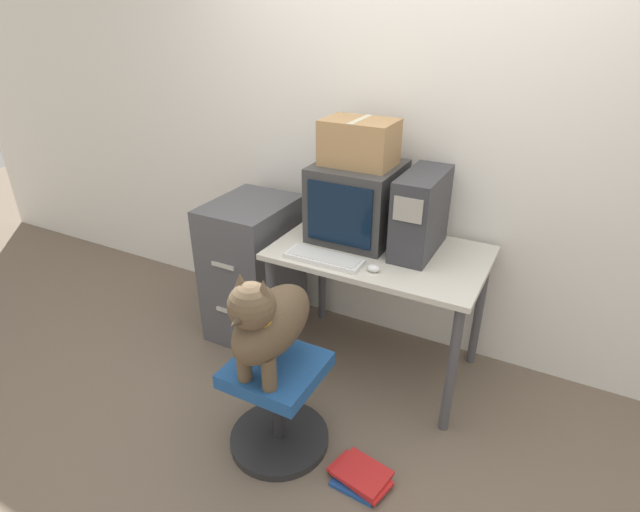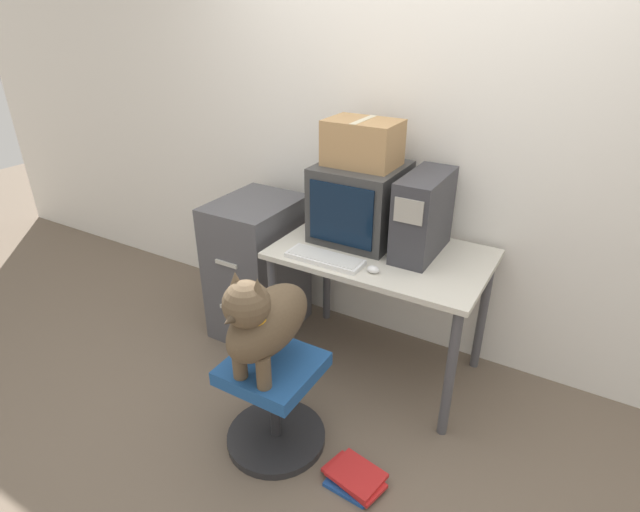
{
  "view_description": "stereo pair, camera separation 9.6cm",
  "coord_description": "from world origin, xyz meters",
  "px_view_note": "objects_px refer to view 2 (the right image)",
  "views": [
    {
      "loc": [
        0.85,
        -1.94,
        1.97
      ],
      "look_at": [
        -0.19,
        0.02,
        0.85
      ],
      "focal_mm": 28.0,
      "sensor_mm": 36.0,
      "label": 1
    },
    {
      "loc": [
        0.93,
        -1.89,
        1.97
      ],
      "look_at": [
        -0.19,
        0.02,
        0.85
      ],
      "focal_mm": 28.0,
      "sensor_mm": 36.0,
      "label": 2
    }
  ],
  "objects_px": {
    "crt_monitor": "(360,202)",
    "pc_tower": "(423,215)",
    "dog": "(264,319)",
    "cardboard_box": "(363,143)",
    "keyboard": "(325,258)",
    "filing_cabinet": "(258,267)",
    "office_chair": "(274,401)",
    "book_stack_floor": "(355,478)"
  },
  "relations": [
    {
      "from": "office_chair",
      "to": "pc_tower",
      "type": "bearing_deg",
      "value": 67.54
    },
    {
      "from": "dog",
      "to": "cardboard_box",
      "type": "relative_size",
      "value": 1.42
    },
    {
      "from": "office_chair",
      "to": "filing_cabinet",
      "type": "xyz_separation_m",
      "value": [
        -0.67,
        0.78,
        0.19
      ]
    },
    {
      "from": "keyboard",
      "to": "book_stack_floor",
      "type": "relative_size",
      "value": 1.35
    },
    {
      "from": "dog",
      "to": "filing_cabinet",
      "type": "xyz_separation_m",
      "value": [
        -0.67,
        0.82,
        -0.3
      ]
    },
    {
      "from": "filing_cabinet",
      "to": "office_chair",
      "type": "bearing_deg",
      "value": -49.35
    },
    {
      "from": "crt_monitor",
      "to": "office_chair",
      "type": "bearing_deg",
      "value": -89.28
    },
    {
      "from": "crt_monitor",
      "to": "book_stack_floor",
      "type": "xyz_separation_m",
      "value": [
        0.47,
        -0.92,
        -0.95
      ]
    },
    {
      "from": "pc_tower",
      "to": "office_chair",
      "type": "distance_m",
      "value": 1.2
    },
    {
      "from": "office_chair",
      "to": "book_stack_floor",
      "type": "distance_m",
      "value": 0.51
    },
    {
      "from": "book_stack_floor",
      "to": "dog",
      "type": "bearing_deg",
      "value": -177.89
    },
    {
      "from": "office_chair",
      "to": "keyboard",
      "type": "bearing_deg",
      "value": 93.02
    },
    {
      "from": "pc_tower",
      "to": "keyboard",
      "type": "xyz_separation_m",
      "value": [
        -0.39,
        -0.35,
        -0.2
      ]
    },
    {
      "from": "book_stack_floor",
      "to": "keyboard",
      "type": "bearing_deg",
      "value": 130.88
    },
    {
      "from": "filing_cabinet",
      "to": "cardboard_box",
      "type": "height_order",
      "value": "cardboard_box"
    },
    {
      "from": "filing_cabinet",
      "to": "cardboard_box",
      "type": "relative_size",
      "value": 2.37
    },
    {
      "from": "cardboard_box",
      "to": "book_stack_floor",
      "type": "xyz_separation_m",
      "value": [
        0.47,
        -0.92,
        -1.28
      ]
    },
    {
      "from": "crt_monitor",
      "to": "keyboard",
      "type": "distance_m",
      "value": 0.41
    },
    {
      "from": "crt_monitor",
      "to": "pc_tower",
      "type": "distance_m",
      "value": 0.37
    },
    {
      "from": "keyboard",
      "to": "filing_cabinet",
      "type": "bearing_deg",
      "value": 158.88
    },
    {
      "from": "dog",
      "to": "cardboard_box",
      "type": "distance_m",
      "value": 1.1
    },
    {
      "from": "filing_cabinet",
      "to": "cardboard_box",
      "type": "xyz_separation_m",
      "value": [
        0.66,
        0.12,
        0.87
      ]
    },
    {
      "from": "pc_tower",
      "to": "book_stack_floor",
      "type": "xyz_separation_m",
      "value": [
        0.09,
        -0.9,
        -0.96
      ]
    },
    {
      "from": "crt_monitor",
      "to": "office_chair",
      "type": "distance_m",
      "value": 1.15
    },
    {
      "from": "dog",
      "to": "crt_monitor",
      "type": "bearing_deg",
      "value": 90.68
    },
    {
      "from": "office_chair",
      "to": "filing_cabinet",
      "type": "relative_size",
      "value": 0.55
    },
    {
      "from": "keyboard",
      "to": "dog",
      "type": "distance_m",
      "value": 0.58
    },
    {
      "from": "filing_cabinet",
      "to": "book_stack_floor",
      "type": "distance_m",
      "value": 1.44
    },
    {
      "from": "filing_cabinet",
      "to": "book_stack_floor",
      "type": "xyz_separation_m",
      "value": [
        1.12,
        -0.8,
        -0.42
      ]
    },
    {
      "from": "pc_tower",
      "to": "office_chair",
      "type": "height_order",
      "value": "pc_tower"
    },
    {
      "from": "pc_tower",
      "to": "keyboard",
      "type": "height_order",
      "value": "pc_tower"
    },
    {
      "from": "pc_tower",
      "to": "dog",
      "type": "relative_size",
      "value": 0.85
    },
    {
      "from": "dog",
      "to": "cardboard_box",
      "type": "xyz_separation_m",
      "value": [
        -0.01,
        0.94,
        0.56
      ]
    },
    {
      "from": "pc_tower",
      "to": "cardboard_box",
      "type": "distance_m",
      "value": 0.49
    },
    {
      "from": "book_stack_floor",
      "to": "filing_cabinet",
      "type": "bearing_deg",
      "value": 144.35
    },
    {
      "from": "filing_cabinet",
      "to": "book_stack_floor",
      "type": "height_order",
      "value": "filing_cabinet"
    },
    {
      "from": "pc_tower",
      "to": "keyboard",
      "type": "distance_m",
      "value": 0.56
    },
    {
      "from": "filing_cabinet",
      "to": "keyboard",
      "type": "bearing_deg",
      "value": -21.12
    },
    {
      "from": "keyboard",
      "to": "office_chair",
      "type": "distance_m",
      "value": 0.75
    },
    {
      "from": "crt_monitor",
      "to": "dog",
      "type": "bearing_deg",
      "value": -89.32
    },
    {
      "from": "crt_monitor",
      "to": "filing_cabinet",
      "type": "relative_size",
      "value": 0.51
    },
    {
      "from": "crt_monitor",
      "to": "pc_tower",
      "type": "bearing_deg",
      "value": -2.58
    }
  ]
}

